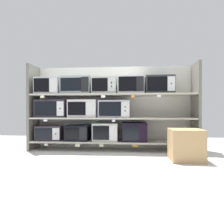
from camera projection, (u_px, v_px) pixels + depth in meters
ground at (106, 164)px, 2.96m from camera, size 6.98×6.00×0.02m
back_panel at (113, 107)px, 4.21m from camera, size 3.18×0.04×1.60m
upright_left at (33, 107)px, 4.08m from camera, size 0.05×0.47×1.60m
upright_right at (196, 107)px, 3.82m from camera, size 0.05×0.47×1.60m
shelf_0 at (112, 141)px, 3.96m from camera, size 2.98×0.47×0.03m
microwave_0 at (50, 133)px, 4.05m from camera, size 0.49×0.35×0.27m
microwave_1 at (78, 133)px, 4.00m from camera, size 0.43×0.40×0.29m
microwave_2 at (106, 132)px, 3.96m from camera, size 0.46×0.38×0.33m
microwave_3 at (134, 132)px, 3.92m from camera, size 0.44×0.42×0.34m
price_tag_0 at (46, 145)px, 3.81m from camera, size 0.06×0.00×0.04m
price_tag_1 at (77, 145)px, 3.77m from camera, size 0.09×0.00×0.05m
price_tag_2 at (101, 146)px, 3.73m from camera, size 0.07×0.00×0.04m
price_tag_3 at (135, 146)px, 3.68m from camera, size 0.09×0.00×0.03m
shelf_1 at (112, 118)px, 3.95m from camera, size 2.98×0.47×0.03m
microwave_4 at (52, 109)px, 4.04m from camera, size 0.58×0.39×0.33m
microwave_5 at (83, 109)px, 3.99m from camera, size 0.53×0.35×0.33m
microwave_6 at (114, 109)px, 3.94m from camera, size 0.57×0.40×0.31m
price_tag_4 at (45, 121)px, 3.81m from camera, size 0.06×0.00×0.03m
price_tag_5 at (114, 121)px, 3.71m from camera, size 0.05×0.00×0.04m
shelf_2 at (112, 95)px, 3.95m from camera, size 2.98×0.47×0.03m
microwave_7 at (49, 86)px, 4.05m from camera, size 0.46×0.42×0.31m
microwave_8 at (77, 86)px, 4.00m from camera, size 0.55×0.38×0.33m
microwave_9 at (104, 86)px, 3.96m from camera, size 0.45×0.37×0.31m
microwave_10 at (131, 85)px, 3.92m from camera, size 0.47×0.36×0.33m
microwave_11 at (159, 85)px, 3.87m from camera, size 0.51×0.37×0.32m
price_tag_6 at (42, 97)px, 3.81m from camera, size 0.07×0.00×0.04m
price_tag_7 at (103, 96)px, 3.72m from camera, size 0.07×0.00×0.04m
price_tag_8 at (133, 96)px, 3.68m from camera, size 0.05×0.00×0.05m
price_tag_9 at (159, 96)px, 3.64m from camera, size 0.06×0.00×0.05m
shipping_carton at (186, 145)px, 3.14m from camera, size 0.46×0.46×0.46m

